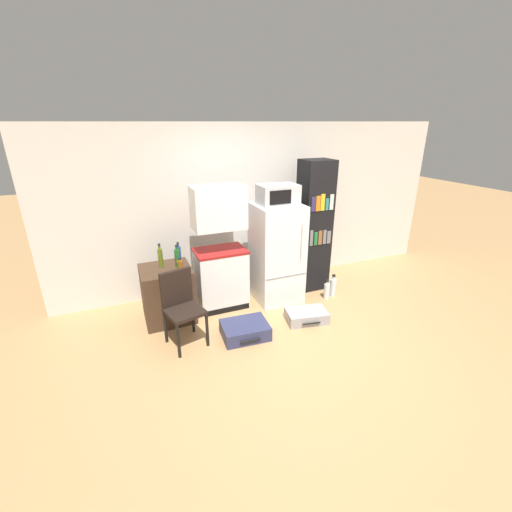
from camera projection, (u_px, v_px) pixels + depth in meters
ground_plane at (312, 346)px, 4.07m from camera, size 24.00×24.00×0.00m
wall_back at (262, 206)px, 5.40m from camera, size 6.40×0.10×2.49m
side_table at (168, 294)px, 4.53m from camera, size 0.64×0.60×0.73m
kitchen_hutch at (220, 254)px, 4.70m from camera, size 0.70×0.48×1.73m
refrigerator at (277, 253)px, 4.95m from camera, size 0.65×0.67×1.43m
microwave at (278, 195)px, 4.64m from camera, size 0.53×0.35×0.27m
bookshelf at (314, 227)px, 5.20m from camera, size 0.45×0.40×1.99m
bottle_blue_soda at (179, 254)px, 4.53m from camera, size 0.06×0.06×0.29m
bottle_green_tall at (177, 257)px, 4.42m from camera, size 0.07×0.07×0.29m
bottle_amber_beer at (180, 265)px, 4.32m from camera, size 0.07×0.07×0.16m
bottle_olive_oil at (160, 257)px, 4.40m from camera, size 0.06×0.06×0.32m
chair at (181, 302)px, 3.99m from camera, size 0.49×0.49×0.90m
suitcase_large_flat at (307, 316)px, 4.56m from camera, size 0.59×0.43×0.15m
suitcase_small_flat at (245, 330)px, 4.23m from camera, size 0.59×0.49×0.18m
water_bottle_front at (333, 287)px, 5.21m from camera, size 0.10×0.10×0.35m
water_bottle_middle at (327, 291)px, 5.13m from camera, size 0.09×0.09×0.30m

